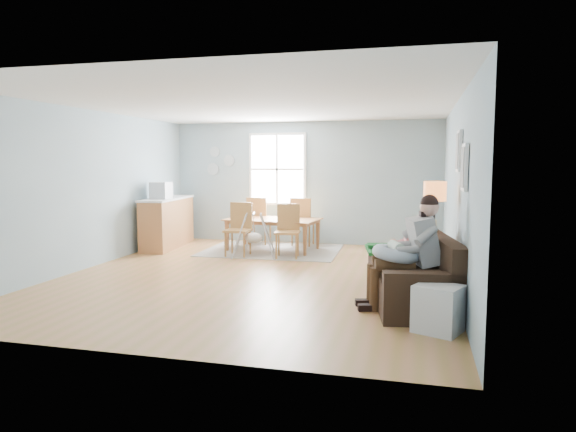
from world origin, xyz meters
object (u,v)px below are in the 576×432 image
(dining_table, at_px, (272,235))
(chair_sw, at_px, (239,225))
(father, at_px, (410,248))
(chair_ne, at_px, (302,218))
(counter, at_px, (168,222))
(monitor, at_px, (161,190))
(toddler, at_px, (407,244))
(floor_lamp, at_px, (435,200))
(chair_se, at_px, (288,227))
(sofa, at_px, (416,278))
(baby_swing, at_px, (254,237))
(chair_nw, at_px, (258,217))
(storage_cube, at_px, (437,308))

(dining_table, relative_size, chair_sw, 1.81)
(chair_sw, bearing_deg, father, -42.06)
(dining_table, relative_size, chair_ne, 1.77)
(counter, bearing_deg, monitor, -81.81)
(toddler, relative_size, floor_lamp, 0.54)
(chair_se, height_order, monitor, monitor)
(sofa, bearing_deg, baby_swing, 139.66)
(sofa, bearing_deg, counter, 148.41)
(dining_table, bearing_deg, chair_nw, 134.09)
(monitor, bearing_deg, floor_lamp, -21.67)
(chair_ne, bearing_deg, storage_cube, -62.87)
(father, height_order, chair_nw, father)
(monitor, bearing_deg, chair_nw, 32.97)
(chair_nw, distance_m, baby_swing, 1.42)
(chair_sw, relative_size, chair_ne, 0.98)
(chair_se, relative_size, counter, 0.52)
(chair_ne, xyz_separation_m, counter, (-2.76, -0.79, -0.07))
(floor_lamp, xyz_separation_m, counter, (-5.39, 2.48, -0.74))
(storage_cube, bearing_deg, chair_se, 124.41)
(dining_table, xyz_separation_m, chair_nw, (-0.51, 0.65, 0.28))
(sofa, distance_m, chair_sw, 4.25)
(father, xyz_separation_m, chair_se, (-2.29, 2.96, -0.17))
(toddler, height_order, floor_lamp, floor_lamp)
(toddler, xyz_separation_m, monitor, (-4.99, 2.63, 0.50))
(toddler, height_order, monitor, monitor)
(chair_nw, relative_size, chair_ne, 1.00)
(counter, bearing_deg, storage_cube, -38.85)
(chair_ne, height_order, counter, counter)
(storage_cube, relative_size, chair_ne, 0.55)
(chair_sw, xyz_separation_m, monitor, (-1.77, 0.21, 0.64))
(chair_sw, height_order, counter, counter)
(father, relative_size, chair_nw, 1.35)
(floor_lamp, relative_size, chair_sw, 1.50)
(monitor, xyz_separation_m, baby_swing, (2.07, -0.24, -0.86))
(chair_nw, bearing_deg, father, -52.35)
(storage_cube, distance_m, chair_nw, 6.27)
(storage_cube, bearing_deg, father, 110.39)
(sofa, distance_m, dining_table, 4.36)
(floor_lamp, height_order, counter, floor_lamp)
(father, height_order, chair_ne, father)
(counter, xyz_separation_m, baby_swing, (2.12, -0.59, -0.16))
(storage_cube, bearing_deg, toddler, 104.34)
(storage_cube, relative_size, chair_nw, 0.55)
(father, relative_size, floor_lamp, 0.92)
(father, relative_size, dining_table, 0.76)
(chair_se, bearing_deg, floor_lamp, -36.64)
(dining_table, height_order, counter, counter)
(sofa, relative_size, chair_nw, 2.19)
(counter, bearing_deg, chair_ne, 16.00)
(storage_cube, xyz_separation_m, dining_table, (-3.10, 4.46, 0.07))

